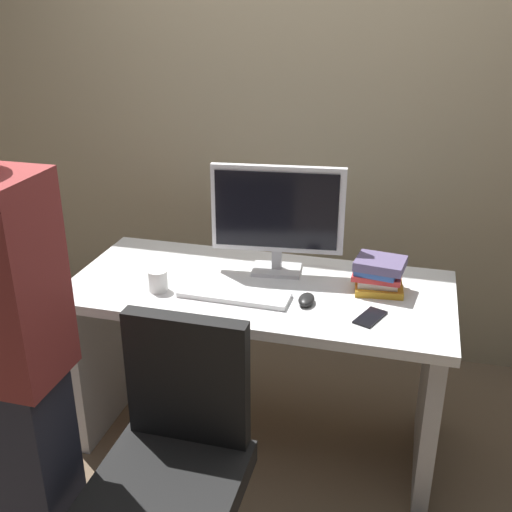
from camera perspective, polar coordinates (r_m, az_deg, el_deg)
The scene contains 10 objects.
ground_plane at distance 2.89m, azimuth 0.27°, elevation -16.24°, with size 9.00×9.00×0.00m, color brown.
wall_back at distance 3.15m, azimuth 4.79°, elevation 17.06°, with size 6.40×0.10×3.00m, color tan.
desk at distance 2.59m, azimuth 0.29°, elevation -7.27°, with size 1.53×0.69×0.75m.
office_chair at distance 2.07m, azimuth -7.37°, elevation -19.85°, with size 0.52×0.52×0.94m.
monitor at distance 2.50m, azimuth 1.98°, elevation 3.89°, with size 0.54×0.16×0.46m.
keyboard at distance 2.39m, azimuth -2.01°, elevation -3.59°, with size 0.43×0.13×0.02m, color white.
mouse at distance 2.34m, azimuth 4.67°, elevation -4.02°, with size 0.06×0.10×0.03m, color black.
cup_near_keyboard at distance 2.45m, azimuth -9.02°, elevation -2.25°, with size 0.08×0.08×0.09m, color white.
book_stack at distance 2.46m, azimuth 11.25°, elevation -1.66°, with size 0.20×0.19×0.13m.
cell_phone at distance 2.28m, azimuth 10.48°, elevation -5.58°, with size 0.07×0.14×0.01m, color black.
Camera 1 is at (0.56, -2.15, 1.84)m, focal length 43.39 mm.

